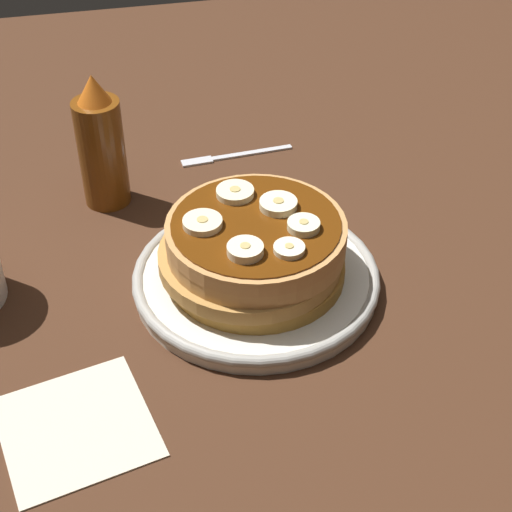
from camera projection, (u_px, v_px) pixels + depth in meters
The scene contains 12 objects.
ground_plane at pixel (256, 298), 73.06cm from camera, with size 140.00×140.00×3.00cm, color #422616.
plate at pixel (256, 278), 71.49cm from camera, with size 22.55×22.55×1.83cm.
pancake_stack at pixel (254, 250), 69.26cm from camera, with size 16.36×17.17×5.75cm.
banana_slice_0 at pixel (203, 223), 67.08cm from camera, with size 3.44×3.44×0.85cm.
banana_slice_1 at pixel (245, 250), 64.04cm from camera, with size 3.04×3.04×1.03cm.
banana_slice_2 at pixel (235, 193), 70.63cm from camera, with size 3.43×3.43×0.86cm.
banana_slice_3 at pixel (278, 205), 69.12cm from camera, with size 3.37×3.37×0.94cm.
banana_slice_4 at pixel (304, 226), 66.73cm from camera, with size 2.82×2.82×0.92cm.
banana_slice_5 at pixel (289, 249), 64.39cm from camera, with size 2.63×2.63×0.74cm.
napkin at pixel (76, 426), 59.34cm from camera, with size 11.00×11.00×0.30cm, color beige.
fork at pixel (230, 155), 89.30cm from camera, with size 1.84×13.04×0.50cm.
syrup_bottle at pixel (101, 146), 78.79cm from camera, with size 4.77×4.77×14.34cm.
Camera 1 is at (-52.88, 12.24, 47.57)cm, focal length 54.99 mm.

